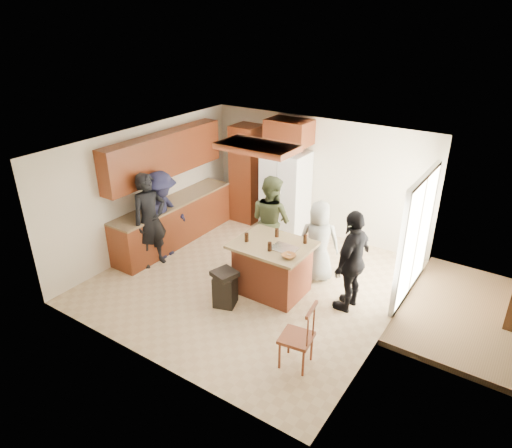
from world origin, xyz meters
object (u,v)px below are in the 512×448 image
Objects in this scene: person_front_left at (150,220)px; refrigerator at (285,193)px; person_behind_left at (271,220)px; spindle_chair at (298,338)px; person_behind_right at (319,241)px; person_side_right at (352,261)px; person_counter at (162,215)px; trash_bin at (225,288)px; kitchen_island at (272,267)px.

refrigerator is (1.36, 2.65, -0.02)m from person_front_left.
person_behind_left is 1.40m from refrigerator.
person_behind_left is at bearing 129.29° from spindle_chair.
person_behind_right is 2.03m from refrigerator.
person_counter is (-3.73, -0.41, 0.01)m from person_side_right.
person_behind_right is 2.38× the size of trash_bin.
refrigerator is at bearing -12.77° from person_front_left.
kitchen_island is at bearing 34.96° from person_behind_right.
kitchen_island is 1.84m from spindle_chair.
person_behind_right is 0.85× the size of person_counter.
person_front_left is 2.91× the size of trash_bin.
kitchen_island is at bearing 60.35° from trash_bin.
person_behind_left is 1.12m from kitchen_island.
person_front_left is at bearing -73.69° from person_side_right.
person_behind_right is 2.33m from spindle_chair.
person_behind_left is 2.78× the size of trash_bin.
spindle_chair is (3.64, -0.90, -0.46)m from person_front_left.
refrigerator is 4.24m from spindle_chair.
person_side_right is (1.86, -0.56, -0.01)m from person_behind_left.
person_side_right is (0.84, -0.51, 0.11)m from person_behind_right.
refrigerator is at bearing 101.52° from trash_bin.
person_counter is at bearing 40.76° from person_behind_left.
person_behind_right reaches higher than spindle_chair.
person_front_left is 3.12m from person_behind_right.
refrigerator is at bearing -124.36° from person_side_right.
kitchen_island is (2.40, 0.45, -0.44)m from person_front_left.
spindle_chair is (1.68, -0.59, 0.13)m from trash_bin.
person_front_left is at bearing -2.08° from person_behind_right.
person_counter is at bearing -177.64° from kitchen_island.
person_front_left reaches higher than spindle_chair.
person_side_right is 1.71m from spindle_chair.
person_side_right is 3.76m from person_counter.
person_counter is 2.69m from refrigerator.
person_behind_left is at bearing 94.82° from trash_bin.
refrigerator reaches higher than person_counter.
person_front_left is at bearing 49.31° from person_behind_left.
person_behind_left reaches higher than spindle_chair.
kitchen_island is (0.57, -0.87, -0.40)m from person_behind_left.
trash_bin is at bearing 34.62° from person_behind_right.
kitchen_island is (1.04, -2.19, -0.43)m from refrigerator.
person_behind_left is 2.91m from spindle_chair.
person_front_left is at bearing -170.43° from person_counter.
spindle_chair is (1.82, -2.23, -0.42)m from person_behind_left.
refrigerator is at bearing -68.83° from person_behind_right.
person_front_left is 1.06× the size of person_side_right.
kitchen_island reaches higher than trash_bin.
spindle_chair reaches higher than trash_bin.
person_behind_left is at bearing -29.07° from person_behind_right.
person_front_left reaches higher than trash_bin.
refrigerator reaches higher than person_behind_left.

